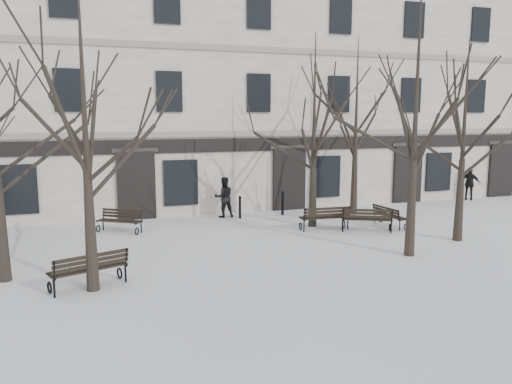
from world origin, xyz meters
name	(u,v)px	position (x,y,z in m)	size (l,w,h in m)	color
ground	(280,263)	(0.00, 0.00, 0.00)	(100.00, 100.00, 0.00)	white
building	(193,94)	(0.00, 12.96, 5.52)	(40.40, 10.20, 11.40)	silver
tree_1	(83,92)	(-5.38, -0.72, 4.96)	(5.55, 5.55, 7.93)	black
tree_2	(417,85)	(4.18, -0.53, 5.31)	(5.94, 5.94, 8.49)	black
tree_3	(465,118)	(6.98, 0.58, 4.32)	(4.84, 4.84, 6.91)	black
tree_5	(314,107)	(3.05, 4.30, 4.73)	(5.30, 5.30, 7.57)	black
tree_6	(357,106)	(5.85, 5.99, 4.83)	(5.40, 5.40, 7.72)	black
bench_1	(89,268)	(-5.46, -0.57, 0.53)	(2.04, 1.32, 0.98)	black
bench_2	(367,219)	(4.58, 2.72, 0.52)	(1.97, 1.43, 0.95)	black
bench_3	(120,220)	(-4.33, 5.67, 0.47)	(1.75, 1.46, 0.87)	black
bench_4	(325,217)	(3.21, 3.50, 0.52)	(1.95, 0.83, 0.96)	black
bench_5	(389,215)	(5.95, 3.31, 0.45)	(0.74, 1.68, 0.83)	black
bollard_a	(240,206)	(0.72, 6.68, 0.53)	(0.13, 0.13, 0.98)	black
bollard_b	(283,202)	(2.76, 6.85, 0.58)	(0.14, 0.14, 1.09)	black
pedestrian_b	(224,217)	(0.14, 7.18, 0.00)	(0.86, 0.67, 1.77)	black
pedestrian_c	(469,200)	(13.51, 7.43, 0.00)	(1.02, 0.42, 1.74)	black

